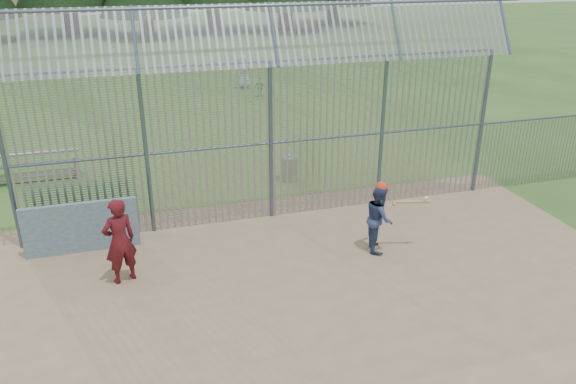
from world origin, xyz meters
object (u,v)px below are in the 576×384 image
object	(u,v)px
trash_can	(289,168)
bleacher	(27,166)
batter	(379,218)
onlooker	(120,241)
dugout_wall	(81,227)

from	to	relation	value
trash_can	bleacher	xyz separation A→B (m)	(-7.55, 2.30, 0.03)
batter	trash_can	xyz separation A→B (m)	(-0.73, 4.71, -0.42)
onlooker	bleacher	distance (m)	7.29
batter	trash_can	bearing A→B (deg)	25.58
batter	trash_can	world-z (taller)	batter
batter	bleacher	distance (m)	10.86
onlooker	trash_can	size ratio (longest dim) A/B	2.25
onlooker	bleacher	xyz separation A→B (m)	(-2.63, 6.77, -0.53)
dugout_wall	batter	bearing A→B (deg)	-15.50
onlooker	batter	bearing A→B (deg)	155.76
dugout_wall	onlooker	size ratio (longest dim) A/B	1.35
dugout_wall	onlooker	distance (m)	1.80
batter	bleacher	world-z (taller)	batter
batter	onlooker	bearing A→B (deg)	104.39
bleacher	onlooker	bearing A→B (deg)	-68.74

